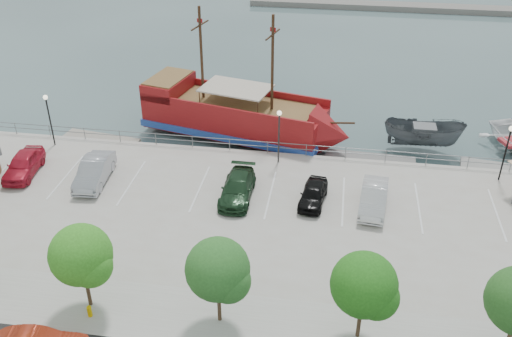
# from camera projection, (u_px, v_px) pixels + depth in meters

# --- Properties ---
(ground) EXTENTS (160.00, 160.00, 0.00)m
(ground) POSITION_uv_depth(u_px,v_px,m) (266.00, 223.00, 38.17)
(ground) COLOR #33484B
(sidewalk) EXTENTS (100.00, 4.00, 0.05)m
(sidewalk) POSITION_uv_depth(u_px,v_px,m) (239.00, 322.00, 29.17)
(sidewalk) COLOR #9F9C94
(sidewalk) RESTS_ON land_slab
(seawall_railing) EXTENTS (50.00, 0.06, 1.00)m
(seawall_railing) POSITION_uv_depth(u_px,v_px,m) (280.00, 148.00, 44.01)
(seawall_railing) COLOR slate
(seawall_railing) RESTS_ON land_slab
(far_shore) EXTENTS (40.00, 3.00, 0.80)m
(far_shore) POSITION_uv_depth(u_px,v_px,m) (386.00, 6.00, 83.28)
(far_shore) COLOR slate
(far_shore) RESTS_ON ground
(pirate_ship) EXTENTS (18.30, 8.76, 11.34)m
(pirate_ship) POSITION_uv_depth(u_px,v_px,m) (249.00, 119.00, 47.59)
(pirate_ship) COLOR maroon
(pirate_ship) RESTS_ON ground
(patrol_boat) EXTENTS (6.51, 2.78, 2.47)m
(patrol_boat) POSITION_uv_depth(u_px,v_px,m) (423.00, 137.00, 46.19)
(patrol_boat) COLOR #4D5357
(patrol_boat) RESTS_ON ground
(dock_west) EXTENTS (6.81, 2.82, 0.38)m
(dock_west) POSITION_uv_depth(u_px,v_px,m) (100.00, 140.00, 47.93)
(dock_west) COLOR gray
(dock_west) RESTS_ON ground
(dock_mid) EXTENTS (7.12, 2.28, 0.40)m
(dock_mid) POSITION_uv_depth(u_px,v_px,m) (370.00, 161.00, 44.95)
(dock_mid) COLOR slate
(dock_mid) RESTS_ON ground
(dock_east) EXTENTS (7.11, 2.93, 0.39)m
(dock_east) POSITION_uv_depth(u_px,v_px,m) (507.00, 171.00, 43.56)
(dock_east) COLOR gray
(dock_east) RESTS_ON ground
(fire_hydrant) EXTENTS (0.26, 0.26, 0.74)m
(fire_hydrant) POSITION_uv_depth(u_px,v_px,m) (89.00, 311.00, 29.32)
(fire_hydrant) COLOR #D5AC00
(fire_hydrant) RESTS_ON sidewalk
(lamp_post_left) EXTENTS (0.36, 0.36, 4.28)m
(lamp_post_left) POSITION_uv_depth(u_px,v_px,m) (48.00, 111.00, 44.06)
(lamp_post_left) COLOR black
(lamp_post_left) RESTS_ON land_slab
(lamp_post_mid) EXTENTS (0.36, 0.36, 4.28)m
(lamp_post_mid) POSITION_uv_depth(u_px,v_px,m) (279.00, 127.00, 41.67)
(lamp_post_mid) COLOR black
(lamp_post_mid) RESTS_ON land_slab
(lamp_post_right) EXTENTS (0.36, 0.36, 4.28)m
(lamp_post_right) POSITION_uv_depth(u_px,v_px,m) (508.00, 144.00, 39.53)
(lamp_post_right) COLOR black
(lamp_post_right) RESTS_ON land_slab
(tree_c) EXTENTS (3.30, 3.20, 5.00)m
(tree_c) POSITION_uv_depth(u_px,v_px,m) (83.00, 258.00, 28.47)
(tree_c) COLOR #473321
(tree_c) RESTS_ON sidewalk
(tree_d) EXTENTS (3.30, 3.20, 5.00)m
(tree_d) POSITION_uv_depth(u_px,v_px,m) (220.00, 272.00, 27.54)
(tree_d) COLOR #473321
(tree_d) RESTS_ON sidewalk
(tree_e) EXTENTS (3.30, 3.20, 5.00)m
(tree_e) POSITION_uv_depth(u_px,v_px,m) (367.00, 288.00, 26.61)
(tree_e) COLOR #473321
(tree_e) RESTS_ON sidewalk
(parked_car_a) EXTENTS (2.44, 4.88, 1.60)m
(parked_car_a) POSITION_uv_depth(u_px,v_px,m) (24.00, 164.00, 41.33)
(parked_car_a) COLOR red
(parked_car_a) RESTS_ON land_slab
(parked_car_b) EXTENTS (2.18, 5.18, 1.66)m
(parked_car_b) POSITION_uv_depth(u_px,v_px,m) (94.00, 171.00, 40.40)
(parked_car_b) COLOR #9B9DA4
(parked_car_b) RESTS_ON land_slab
(parked_car_d) EXTENTS (2.07, 5.05, 1.46)m
(parked_car_d) POSITION_uv_depth(u_px,v_px,m) (238.00, 188.00, 38.71)
(parked_car_d) COLOR #19361E
(parked_car_d) RESTS_ON land_slab
(parked_car_e) EXTENTS (2.04, 4.11, 1.35)m
(parked_car_e) POSITION_uv_depth(u_px,v_px,m) (313.00, 194.00, 38.21)
(parked_car_e) COLOR black
(parked_car_e) RESTS_ON land_slab
(parked_car_f) EXTENTS (2.11, 4.92, 1.57)m
(parked_car_f) POSITION_uv_depth(u_px,v_px,m) (374.00, 198.00, 37.57)
(parked_car_f) COLOR silver
(parked_car_f) RESTS_ON land_slab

